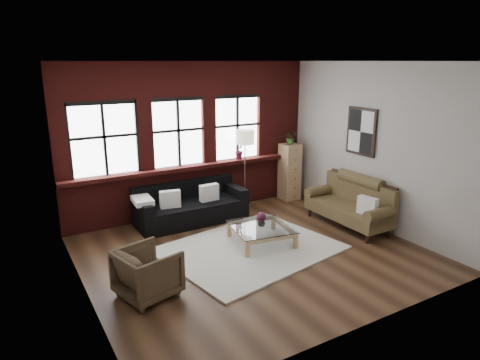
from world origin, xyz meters
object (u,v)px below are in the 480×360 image
dark_sofa (191,203)px  coffee_table (261,235)px  drawer_chest (290,172)px  vase (261,222)px  floor_lamp (245,166)px  armchair (148,273)px  vintage_settee (348,202)px

dark_sofa → coffee_table: dark_sofa is taller
coffee_table → drawer_chest: 2.79m
vase → floor_lamp: floor_lamp is taller
floor_lamp → drawer_chest: bearing=-1.3°
coffee_table → drawer_chest: drawer_chest is taller
armchair → floor_lamp: size_ratio=0.41×
floor_lamp → dark_sofa: bearing=-170.2°
armchair → vase: 2.44m
drawer_chest → armchair: bearing=-149.6°
vase → drawer_chest: (2.01, 1.87, 0.26)m
armchair → coffee_table: armchair is taller
dark_sofa → drawer_chest: 2.68m
vase → drawer_chest: 2.76m
dark_sofa → floor_lamp: (1.43, 0.25, 0.55)m
floor_lamp → vintage_settee: bearing=-60.3°
vintage_settee → floor_lamp: 2.40m
armchair → vintage_settee: bearing=-97.6°
armchair → coffee_table: size_ratio=0.75×
vase → drawer_chest: size_ratio=0.11×
vintage_settee → drawer_chest: 2.02m
dark_sofa → floor_lamp: floor_lamp is taller
coffee_table → drawer_chest: bearing=42.9°
armchair → vase: size_ratio=5.42×
vintage_settee → floor_lamp: size_ratio=0.99×
drawer_chest → floor_lamp: bearing=178.7°
dark_sofa → floor_lamp: bearing=9.8°
floor_lamp → vase: bearing=-112.6°
armchair → floor_lamp: (3.13, 2.58, 0.60)m
armchair → drawer_chest: bearing=-74.4°
dark_sofa → floor_lamp: size_ratio=1.17×
vase → armchair: bearing=-163.7°
vintage_settee → vase: vintage_settee is taller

